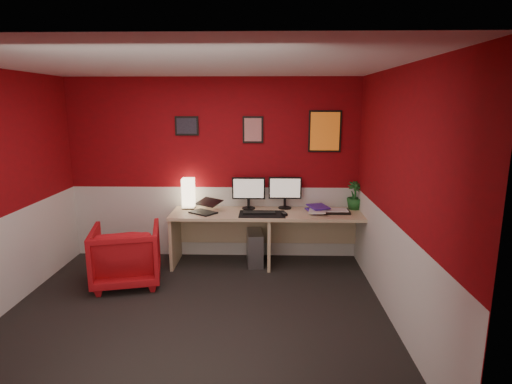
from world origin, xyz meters
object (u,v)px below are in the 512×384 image
object	(u,v)px
laptop	(203,205)
potted_plant	(355,195)
monitor_left	(249,188)
zen_tray	(336,211)
armchair	(127,255)
desk	(269,239)
monitor_right	(285,188)
pc_tower	(255,248)
shoji_lamp	(188,194)

from	to	relation	value
laptop	potted_plant	world-z (taller)	potted_plant
monitor_left	zen_tray	distance (m)	1.21
laptop	armchair	distance (m)	1.14
laptop	desk	bearing A→B (deg)	40.36
monitor_right	laptop	bearing A→B (deg)	-165.22
pc_tower	zen_tray	bearing A→B (deg)	-6.47
monitor_left	monitor_right	world-z (taller)	same
laptop	potted_plant	bearing A→B (deg)	44.05
pc_tower	laptop	bearing A→B (deg)	-178.83
monitor_right	potted_plant	size ratio (longest dim) A/B	1.52
armchair	zen_tray	bearing A→B (deg)	-179.35
desk	potted_plant	bearing A→B (deg)	10.27
desk	shoji_lamp	distance (m)	1.26
desk	zen_tray	xyz separation A→B (m)	(0.89, 0.02, 0.38)
shoji_lamp	monitor_left	bearing A→B (deg)	-0.26
laptop	pc_tower	xyz separation A→B (m)	(0.68, 0.08, -0.61)
zen_tray	potted_plant	size ratio (longest dim) A/B	0.92
desk	pc_tower	world-z (taller)	desk
shoji_lamp	monitor_left	world-z (taller)	monitor_left
shoji_lamp	laptop	distance (m)	0.36
shoji_lamp	zen_tray	distance (m)	2.01
armchair	pc_tower	bearing A→B (deg)	-169.94
shoji_lamp	laptop	bearing A→B (deg)	-46.83
zen_tray	armchair	world-z (taller)	zen_tray
desk	monitor_right	world-z (taller)	monitor_right
monitor_right	potted_plant	distance (m)	0.95
desk	monitor_left	xyz separation A→B (m)	(-0.28, 0.19, 0.66)
zen_tray	pc_tower	bearing A→B (deg)	179.47
zen_tray	shoji_lamp	bearing A→B (deg)	174.91
laptop	monitor_left	distance (m)	0.66
shoji_lamp	armchair	bearing A→B (deg)	-126.43
zen_tray	armchair	size ratio (longest dim) A/B	0.44
desk	laptop	bearing A→B (deg)	-176.14
armchair	monitor_left	bearing A→B (deg)	-163.51
monitor_left	pc_tower	xyz separation A→B (m)	(0.09, -0.16, -0.80)
desk	pc_tower	xyz separation A→B (m)	(-0.19, 0.03, -0.14)
zen_tray	potted_plant	xyz separation A→B (m)	(0.28, 0.20, 0.18)
monitor_right	zen_tray	distance (m)	0.76
desk	zen_tray	bearing A→B (deg)	1.03
pc_tower	desk	bearing A→B (deg)	-13.68
monitor_right	armchair	world-z (taller)	monitor_right
shoji_lamp	monitor_left	size ratio (longest dim) A/B	0.69
monitor_left	laptop	bearing A→B (deg)	-157.10
potted_plant	pc_tower	distance (m)	1.54
monitor_right	zen_tray	size ratio (longest dim) A/B	1.66
monitor_left	armchair	size ratio (longest dim) A/B	0.73
laptop	potted_plant	xyz separation A→B (m)	(2.04, 0.27, 0.08)
pc_tower	monitor_right	bearing A→B (deg)	20.36
desk	monitor_left	size ratio (longest dim) A/B	4.48
laptop	pc_tower	size ratio (longest dim) A/B	0.73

